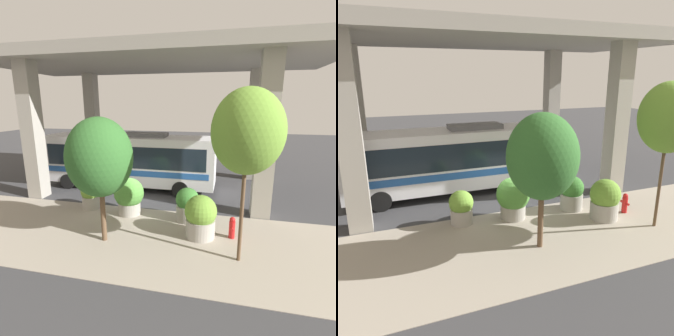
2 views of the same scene
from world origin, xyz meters
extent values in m
plane|color=#38383A|center=(0.00, 0.00, 0.00)|extent=(80.00, 80.00, 0.00)
cube|color=gray|center=(-3.00, 0.00, 0.01)|extent=(6.00, 40.00, 0.02)
cube|color=#9E998E|center=(0.50, -6.37, 3.90)|extent=(0.90, 0.90, 7.80)
cube|color=#9E998E|center=(0.50, 6.37, 3.90)|extent=(0.90, 0.90, 7.80)
cube|color=#9E998E|center=(7.50, -6.37, 3.90)|extent=(0.90, 0.90, 7.80)
cube|color=#9E998E|center=(7.50, 6.37, 3.90)|extent=(0.90, 0.90, 7.80)
cube|color=#9E998E|center=(4.00, 0.00, 8.10)|extent=(9.40, 20.74, 0.60)
cube|color=silver|center=(3.40, 1.63, 1.95)|extent=(2.55, 11.18, 3.01)
cube|color=#19232D|center=(3.40, 1.63, 2.32)|extent=(2.59, 10.29, 1.32)
cube|color=#2659A5|center=(3.40, 1.63, 1.35)|extent=(2.59, 10.62, 0.36)
cube|color=slate|center=(3.40, 0.51, 3.58)|extent=(1.28, 2.80, 0.24)
cylinder|color=black|center=(2.20, 5.54, 0.50)|extent=(0.28, 1.00, 1.00)
cylinder|color=black|center=(4.59, 5.54, 0.50)|extent=(0.28, 1.00, 1.00)
cylinder|color=black|center=(2.20, -2.01, 0.50)|extent=(0.28, 1.00, 1.00)
cylinder|color=black|center=(4.59, -2.01, 0.50)|extent=(0.28, 1.00, 1.00)
cylinder|color=#B21919|center=(-2.17, -5.00, 0.38)|extent=(0.25, 0.25, 0.76)
sphere|color=#B21919|center=(-2.17, -5.00, 0.83)|extent=(0.24, 0.24, 0.24)
cylinder|color=#B21919|center=(-2.36, -5.00, 0.49)|extent=(0.15, 0.11, 0.11)
cylinder|color=#B21919|center=(-1.99, -5.00, 0.49)|extent=(0.15, 0.11, 0.11)
cylinder|color=#9E998E|center=(-0.52, 2.35, 0.35)|extent=(0.95, 0.95, 0.69)
sphere|color=olive|center=(-0.52, 2.35, 0.98)|extent=(1.05, 1.05, 1.05)
sphere|color=#993F8C|center=(-0.40, 2.25, 0.83)|extent=(0.33, 0.33, 0.33)
cylinder|color=#9E998E|center=(-0.80, 0.06, 0.36)|extent=(1.12, 1.12, 0.73)
sphere|color=#4C8C38|center=(-0.80, 0.06, 1.14)|extent=(1.50, 1.50, 1.50)
sphere|color=#993F8C|center=(-0.66, -0.05, 0.89)|extent=(0.39, 0.39, 0.39)
cylinder|color=#9E998E|center=(-0.90, -2.92, 0.39)|extent=(1.06, 1.06, 0.79)
sphere|color=#38722D|center=(-0.90, -2.92, 1.09)|extent=(1.11, 1.11, 1.11)
sphere|color=#BF334C|center=(-0.77, -3.02, 0.93)|extent=(0.37, 0.37, 0.37)
cylinder|color=#9E998E|center=(-2.34, -3.70, 0.40)|extent=(1.23, 1.23, 0.80)
sphere|color=olive|center=(-2.34, -3.70, 1.17)|extent=(1.34, 1.34, 1.34)
sphere|color=orange|center=(-2.19, -3.82, 0.97)|extent=(0.43, 0.43, 0.43)
cylinder|color=brown|center=(-3.52, 0.11, 1.36)|extent=(0.21, 0.21, 2.72)
ellipsoid|color=#2D6028|center=(-3.52, 0.11, 3.49)|extent=(2.57, 2.57, 3.08)
cylinder|color=brown|center=(-3.77, -5.24, 1.96)|extent=(0.13, 0.13, 3.92)
ellipsoid|color=olive|center=(-3.77, -5.24, 4.62)|extent=(2.33, 2.33, 2.80)
camera|label=1|loc=(-12.48, -4.65, 5.48)|focal=28.00mm
camera|label=2|loc=(-13.29, 5.35, 6.26)|focal=35.00mm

